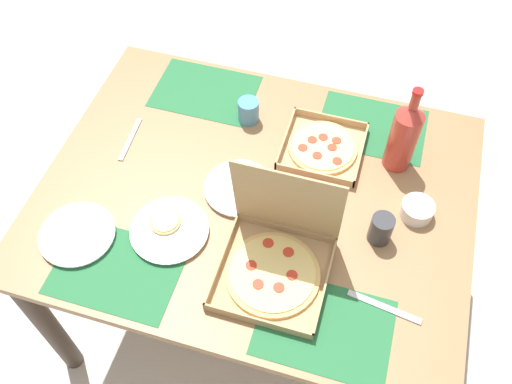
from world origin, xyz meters
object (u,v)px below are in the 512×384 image
object	(u,v)px
cup_spare	(304,197)
plate_far_right	(77,235)
pizza_box_center	(323,148)
soda_bottle	(404,136)
pizza_box_edge_far	(276,258)
plate_far_left	(169,230)
plate_near_left	(240,188)
condiment_bowl	(417,210)
cup_dark	(381,229)
cup_red	(248,111)

from	to	relation	value
cup_spare	plate_far_right	bearing A→B (deg)	-154.30
pizza_box_center	soda_bottle	distance (m)	0.27
pizza_box_center	plate_far_right	world-z (taller)	pizza_box_center
pizza_box_edge_far	cup_spare	world-z (taller)	pizza_box_edge_far
cup_spare	pizza_box_center	bearing A→B (deg)	88.15
pizza_box_edge_far	plate_far_left	world-z (taller)	pizza_box_edge_far
plate_near_left	plate_far_left	bearing A→B (deg)	-126.87
plate_far_left	condiment_bowl	size ratio (longest dim) A/B	2.36
plate_far_right	condiment_bowl	distance (m)	1.02
plate_far_right	cup_spare	world-z (taller)	cup_spare
condiment_bowl	cup_dark	bearing A→B (deg)	-129.80
pizza_box_center	plate_far_right	xyz separation A→B (m)	(-0.62, -0.53, -0.00)
condiment_bowl	plate_far_right	bearing A→B (deg)	-159.09
plate_near_left	cup_red	bearing A→B (deg)	101.74
pizza_box_center	plate_far_left	size ratio (longest dim) A/B	1.11
cup_spare	condiment_bowl	xyz separation A→B (m)	(0.34, 0.07, -0.03)
plate_far_right	cup_dark	distance (m)	0.89
plate_far_right	soda_bottle	distance (m)	1.03
pizza_box_center	cup_spare	xyz separation A→B (m)	(-0.01, -0.24, 0.04)
pizza_box_center	pizza_box_edge_far	size ratio (longest dim) A/B	0.76
pizza_box_center	cup_dark	size ratio (longest dim) A/B	2.65
cup_dark	condiment_bowl	distance (m)	0.15
plate_near_left	soda_bottle	distance (m)	0.53
plate_near_left	cup_spare	bearing A→B (deg)	-1.00
pizza_box_edge_far	cup_spare	size ratio (longest dim) A/B	3.42
cup_red	cup_dark	size ratio (longest dim) A/B	0.87
pizza_box_edge_far	plate_near_left	distance (m)	0.30
cup_red	pizza_box_edge_far	bearing A→B (deg)	-65.39
pizza_box_edge_far	plate_far_left	size ratio (longest dim) A/B	1.45
soda_bottle	plate_near_left	bearing A→B (deg)	-151.23
pizza_box_edge_far	cup_spare	bearing A→B (deg)	83.58
pizza_box_center	pizza_box_edge_far	distance (m)	0.47
cup_dark	pizza_box_edge_far	bearing A→B (deg)	-145.75
pizza_box_edge_far	soda_bottle	bearing A→B (deg)	60.37
plate_near_left	cup_spare	xyz separation A→B (m)	(0.21, -0.00, 0.04)
plate_near_left	cup_red	distance (m)	0.30
plate_far_right	plate_near_left	size ratio (longest dim) A/B	1.02
plate_far_right	condiment_bowl	xyz separation A→B (m)	(0.95, 0.36, 0.02)
condiment_bowl	cup_red	bearing A→B (deg)	159.05
plate_far_right	cup_dark	bearing A→B (deg)	16.21
cup_red	condiment_bowl	xyz separation A→B (m)	(0.60, -0.23, -0.02)
plate_near_left	cup_dark	bearing A→B (deg)	-6.54
plate_near_left	condiment_bowl	bearing A→B (deg)	6.71
cup_dark	soda_bottle	bearing A→B (deg)	88.50
plate_near_left	condiment_bowl	distance (m)	0.55
plate_near_left	pizza_box_center	bearing A→B (deg)	47.50
plate_far_right	plate_near_left	xyz separation A→B (m)	(0.41, 0.30, 0.00)
plate_far_left	plate_near_left	world-z (taller)	same
plate_far_left	soda_bottle	bearing A→B (deg)	36.83
pizza_box_center	condiment_bowl	bearing A→B (deg)	-27.27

